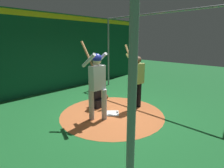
# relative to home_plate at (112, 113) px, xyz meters

# --- Properties ---
(ground_plane) EXTENTS (26.87, 26.87, 0.00)m
(ground_plane) POSITION_rel_home_plate_xyz_m (0.00, 0.00, -0.01)
(ground_plane) COLOR #195B28
(dirt_circle) EXTENTS (3.17, 3.17, 0.01)m
(dirt_circle) POSITION_rel_home_plate_xyz_m (0.00, 0.00, -0.01)
(dirt_circle) COLOR #B76033
(dirt_circle) RESTS_ON ground
(home_plate) EXTENTS (0.59, 0.59, 0.01)m
(home_plate) POSITION_rel_home_plate_xyz_m (0.00, 0.00, 0.00)
(home_plate) COLOR white
(home_plate) RESTS_ON dirt_circle
(batter) EXTENTS (0.68, 0.49, 2.20)m
(batter) POSITION_rel_home_plate_xyz_m (-0.03, -0.57, 1.14)
(batter) COLOR #B3B3B7
(batter) RESTS_ON ground
(catcher) EXTENTS (0.58, 0.40, 0.93)m
(catcher) POSITION_rel_home_plate_xyz_m (-0.73, 0.08, 0.35)
(catcher) COLOR black
(catcher) RESTS_ON ground
(visitor) EXTENTS (0.59, 0.51, 2.09)m
(visitor) POSITION_rel_home_plate_xyz_m (0.23, 0.94, 0.99)
(visitor) COLOR black
(visitor) RESTS_ON ground
(back_wall) EXTENTS (0.23, 10.87, 3.34)m
(back_wall) POSITION_rel_home_plate_xyz_m (-3.76, 0.00, 1.67)
(back_wall) COLOR #0F472D
(back_wall) RESTS_ON ground
(cage_frame) EXTENTS (5.37, 5.03, 3.22)m
(cage_frame) POSITION_rel_home_plate_xyz_m (0.00, 0.00, 2.20)
(cage_frame) COLOR gray
(cage_frame) RESTS_ON ground
(baseball_0) EXTENTS (0.07, 0.07, 0.07)m
(baseball_0) POSITION_rel_home_plate_xyz_m (0.10, 0.13, 0.03)
(baseball_0) COLOR white
(baseball_0) RESTS_ON dirt_circle
(baseball_1) EXTENTS (0.07, 0.07, 0.07)m
(baseball_1) POSITION_rel_home_plate_xyz_m (0.08, 0.70, 0.03)
(baseball_1) COLOR white
(baseball_1) RESTS_ON dirt_circle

